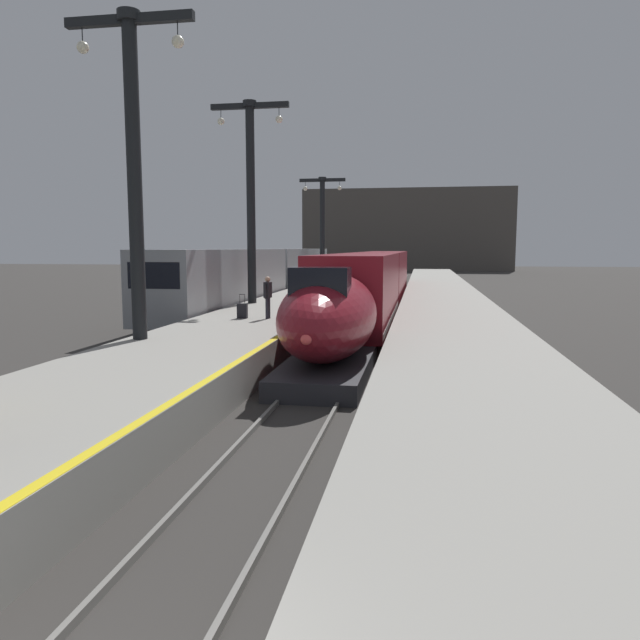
# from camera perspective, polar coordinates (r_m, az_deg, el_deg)

# --- Properties ---
(platform_left) EXTENTS (4.80, 110.00, 1.05)m
(platform_left) POSITION_cam_1_polar(r_m,az_deg,el_deg) (28.66, -4.12, 0.13)
(platform_left) COLOR gray
(platform_left) RESTS_ON ground
(platform_right) EXTENTS (4.80, 110.00, 1.05)m
(platform_right) POSITION_cam_1_polar(r_m,az_deg,el_deg) (27.89, 12.27, -0.20)
(platform_right) COLOR gray
(platform_right) RESTS_ON ground
(platform_left_safety_stripe) EXTENTS (0.20, 107.80, 0.01)m
(platform_left_safety_stripe) POSITION_cam_1_polar(r_m,az_deg,el_deg) (28.16, 0.38, 1.11)
(platform_left_safety_stripe) COLOR yellow
(platform_left_safety_stripe) RESTS_ON platform_left
(rail_main_left) EXTENTS (0.08, 110.00, 0.12)m
(rail_main_left) POSITION_cam_1_polar(r_m,az_deg,el_deg) (30.84, 3.07, -0.26)
(rail_main_left) COLOR slate
(rail_main_left) RESTS_ON ground
(rail_main_right) EXTENTS (0.08, 110.00, 0.12)m
(rail_main_right) POSITION_cam_1_polar(r_m,az_deg,el_deg) (30.70, 5.85, -0.32)
(rail_main_right) COLOR slate
(rail_main_right) RESTS_ON ground
(rail_secondary_left) EXTENTS (0.08, 110.00, 0.12)m
(rail_secondary_left) POSITION_cam_1_polar(r_m,az_deg,el_deg) (32.75, -11.16, 0.04)
(rail_secondary_left) COLOR slate
(rail_secondary_left) RESTS_ON ground
(rail_secondary_right) EXTENTS (0.08, 110.00, 0.12)m
(rail_secondary_right) POSITION_cam_1_polar(r_m,az_deg,el_deg) (32.25, -8.66, -0.02)
(rail_secondary_right) COLOR slate
(rail_secondary_right) RESTS_ON ground
(highspeed_train_main) EXTENTS (2.92, 38.80, 3.60)m
(highspeed_train_main) POSITION_cam_1_polar(r_m,az_deg,el_deg) (33.07, 4.88, 3.44)
(highspeed_train_main) COLOR maroon
(highspeed_train_main) RESTS_ON ground
(regional_train_adjacent) EXTENTS (2.85, 36.60, 3.80)m
(regional_train_adjacent) POSITION_cam_1_polar(r_m,az_deg,el_deg) (42.68, -5.11, 4.48)
(regional_train_adjacent) COLOR gray
(regional_train_adjacent) RESTS_ON ground
(station_column_mid) EXTENTS (4.00, 0.68, 9.72)m
(station_column_mid) POSITION_cam_1_polar(r_m,az_deg,el_deg) (19.58, -17.28, 15.33)
(station_column_mid) COLOR black
(station_column_mid) RESTS_ON platform_left
(station_column_far) EXTENTS (4.00, 0.68, 10.10)m
(station_column_far) POSITION_cam_1_polar(r_m,az_deg,el_deg) (31.30, -6.59, 12.65)
(station_column_far) COLOR black
(station_column_far) RESTS_ON platform_left
(station_column_distant) EXTENTS (4.00, 0.68, 8.90)m
(station_column_distant) POSITION_cam_1_polar(r_m,az_deg,el_deg) (52.97, 0.23, 9.61)
(station_column_distant) COLOR black
(station_column_distant) RESTS_ON platform_left
(passenger_near_edge) EXTENTS (0.27, 0.57, 1.69)m
(passenger_near_edge) POSITION_cam_1_polar(r_m,az_deg,el_deg) (24.12, -4.98, 2.47)
(passenger_near_edge) COLOR #23232D
(passenger_near_edge) RESTS_ON platform_left
(rolling_suitcase) EXTENTS (0.40, 0.22, 0.98)m
(rolling_suitcase) POSITION_cam_1_polar(r_m,az_deg,el_deg) (24.39, -7.38, 0.87)
(rolling_suitcase) COLOR black
(rolling_suitcase) RESTS_ON platform_left
(terminus_back_wall) EXTENTS (36.00, 2.00, 14.00)m
(terminus_back_wall) POSITION_cam_1_polar(r_m,az_deg,el_deg) (104.99, 8.20, 8.48)
(terminus_back_wall) COLOR #4C4742
(terminus_back_wall) RESTS_ON ground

